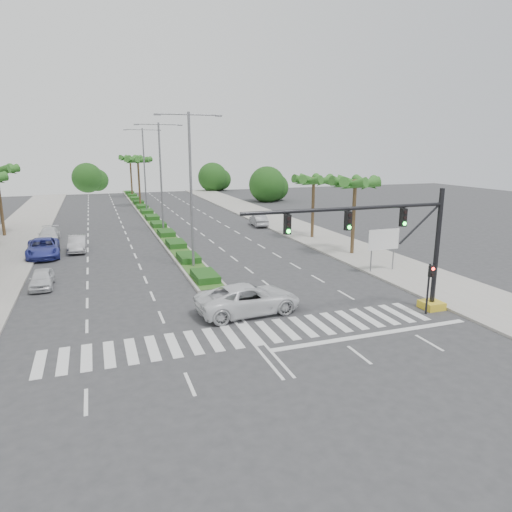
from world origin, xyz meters
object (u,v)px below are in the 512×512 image
(car_parked_b, at_px, (77,244))
(car_parked_c, at_px, (43,248))
(car_parked_d, at_px, (49,235))
(car_crossing, at_px, (248,299))
(car_right, at_px, (259,220))
(car_parked_a, at_px, (42,279))

(car_parked_b, height_order, car_parked_c, car_parked_c)
(car_parked_d, distance_m, car_crossing, 29.32)
(car_parked_c, distance_m, car_right, 25.05)
(car_parked_a, height_order, car_crossing, car_crossing)
(car_parked_d, xyz_separation_m, car_crossing, (12.63, -26.46, 0.16))
(car_parked_b, relative_size, car_parked_c, 0.75)
(car_parked_b, xyz_separation_m, car_crossing, (9.77, -20.73, 0.14))
(car_parked_a, relative_size, car_right, 0.87)
(car_parked_b, relative_size, car_crossing, 0.71)
(car_crossing, bearing_deg, car_right, -25.46)
(car_parked_a, distance_m, car_parked_d, 16.99)
(car_crossing, relative_size, car_right, 1.43)
(car_parked_a, distance_m, car_crossing, 15.17)
(car_parked_c, xyz_separation_m, car_parked_d, (-0.07, 7.09, -0.11))
(car_parked_d, bearing_deg, car_parked_a, -86.68)
(car_parked_b, xyz_separation_m, car_parked_d, (-2.86, 5.74, -0.03))
(car_parked_a, relative_size, car_parked_c, 0.64)
(car_parked_b, relative_size, car_parked_d, 0.91)
(car_right, bearing_deg, car_parked_c, 26.56)
(car_parked_a, height_order, car_parked_d, car_parked_d)
(car_parked_b, bearing_deg, car_parked_c, -152.29)
(car_parked_d, bearing_deg, car_crossing, -63.88)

